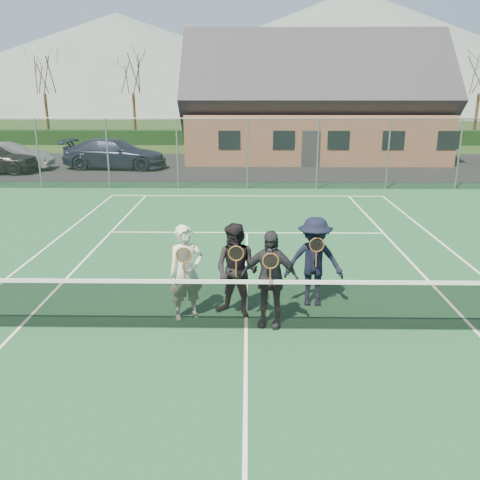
{
  "coord_description": "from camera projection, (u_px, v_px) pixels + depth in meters",
  "views": [
    {
      "loc": [
        0.02,
        -8.33,
        4.18
      ],
      "look_at": [
        -0.13,
        1.5,
        1.25
      ],
      "focal_mm": 38.0,
      "sensor_mm": 36.0,
      "label": 1
    }
  ],
  "objects": [
    {
      "name": "player_b",
      "position": [
        237.0,
        271.0,
        9.48
      ],
      "size": [
        1.08,
        0.98,
        1.8
      ],
      "color": "black",
      "rests_on": "court_surface"
    },
    {
      "name": "clubhouse",
      "position": [
        313.0,
        92.0,
        30.98
      ],
      "size": [
        15.6,
        8.2,
        7.7
      ],
      "color": "#9E6B4C",
      "rests_on": "ground"
    },
    {
      "name": "court_surface",
      "position": [
        246.0,
        329.0,
        9.17
      ],
      "size": [
        30.0,
        30.0,
        0.02
      ],
      "primitive_type": "cube",
      "color": "#1C4C2B",
      "rests_on": "ground"
    },
    {
      "name": "ground",
      "position": [
        247.0,
        167.0,
        28.34
      ],
      "size": [
        220.0,
        220.0,
        0.0
      ],
      "primitive_type": "plane",
      "color": "#284518",
      "rests_on": "ground"
    },
    {
      "name": "tarmac_carpark",
      "position": [
        176.0,
        167.0,
        28.4
      ],
      "size": [
        40.0,
        12.0,
        0.01
      ],
      "primitive_type": "cube",
      "color": "black",
      "rests_on": "ground"
    },
    {
      "name": "hill_west",
      "position": [
        119.0,
        63.0,
        98.01
      ],
      "size": [
        110.0,
        110.0,
        18.0
      ],
      "primitive_type": "cone",
      "color": "#52625A",
      "rests_on": "ground"
    },
    {
      "name": "perimeter_fence",
      "position": [
        247.0,
        154.0,
        21.68
      ],
      "size": [
        30.07,
        0.07,
        3.02
      ],
      "color": "slate",
      "rests_on": "ground"
    },
    {
      "name": "player_c",
      "position": [
        270.0,
        279.0,
        9.08
      ],
      "size": [
        1.12,
        0.65,
        1.8
      ],
      "color": "#242429",
      "rests_on": "court_surface"
    },
    {
      "name": "tree_c",
      "position": [
        274.0,
        67.0,
        39.12
      ],
      "size": [
        3.2,
        3.2,
        7.77
      ],
      "color": "#3B2915",
      "rests_on": "ground"
    },
    {
      "name": "hedge_row",
      "position": [
        248.0,
        137.0,
        39.68
      ],
      "size": [
        40.0,
        1.2,
        1.1
      ],
      "primitive_type": "cube",
      "color": "black",
      "rests_on": "ground"
    },
    {
      "name": "player_a",
      "position": [
        186.0,
        272.0,
        9.39
      ],
      "size": [
        0.77,
        0.66,
        1.8
      ],
      "color": "beige",
      "rests_on": "court_surface"
    },
    {
      "name": "court_markings",
      "position": [
        246.0,
        329.0,
        9.17
      ],
      "size": [
        11.03,
        23.83,
        0.01
      ],
      "color": "white",
      "rests_on": "court_surface"
    },
    {
      "name": "tree_b",
      "position": [
        132.0,
        67.0,
        39.28
      ],
      "size": [
        3.2,
        3.2,
        7.77
      ],
      "color": "#392415",
      "rests_on": "ground"
    },
    {
      "name": "tree_d",
      "position": [
        404.0,
        67.0,
        38.97
      ],
      "size": [
        3.2,
        3.2,
        7.77
      ],
      "color": "#352313",
      "rests_on": "ground"
    },
    {
      "name": "hill_centre",
      "position": [
        353.0,
        52.0,
        96.78
      ],
      "size": [
        120.0,
        120.0,
        22.0
      ],
      "primitive_type": "cone",
      "color": "#53635B",
      "rests_on": "ground"
    },
    {
      "name": "tree_a",
      "position": [
        42.0,
        67.0,
        39.38
      ],
      "size": [
        3.2,
        3.2,
        7.77
      ],
      "color": "#322312",
      "rests_on": "ground"
    },
    {
      "name": "car_c",
      "position": [
        115.0,
        154.0,
        27.58
      ],
      "size": [
        5.71,
        2.73,
        1.61
      ],
      "primitive_type": "imported",
      "rotation": [
        0.0,
        0.0,
        1.48
      ],
      "color": "#1C2038",
      "rests_on": "ground"
    },
    {
      "name": "player_d",
      "position": [
        314.0,
        262.0,
        9.98
      ],
      "size": [
        1.19,
        0.71,
        1.8
      ],
      "color": "black",
      "rests_on": "court_surface"
    },
    {
      "name": "tennis_net",
      "position": [
        246.0,
        302.0,
        9.02
      ],
      "size": [
        11.68,
        0.08,
        1.1
      ],
      "color": "slate",
      "rests_on": "ground"
    },
    {
      "name": "car_b",
      "position": [
        9.0,
        157.0,
        27.05
      ],
      "size": [
        4.45,
        1.82,
        1.43
      ],
      "primitive_type": "imported",
      "rotation": [
        0.0,
        0.0,
        1.64
      ],
      "color": "gray",
      "rests_on": "ground"
    }
  ]
}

